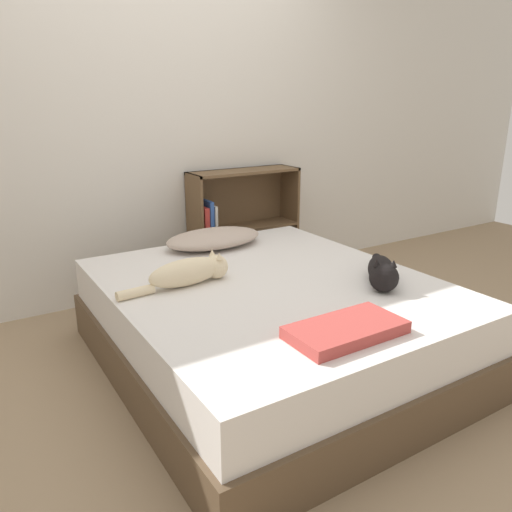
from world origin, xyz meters
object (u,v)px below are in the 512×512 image
at_px(pillow, 214,238).
at_px(bookshelf, 239,225).
at_px(cat_light, 191,272).
at_px(cat_dark, 382,272).
at_px(bed, 270,323).

xyz_separation_m(pillow, bookshelf, (0.47, 0.50, -0.08)).
xyz_separation_m(cat_light, cat_dark, (0.82, -0.50, -0.00)).
xyz_separation_m(bed, pillow, (0.05, 0.72, 0.29)).
height_order(cat_dark, bookshelf, bookshelf).
height_order(bed, cat_dark, cat_dark).
bearing_deg(cat_dark, pillow, -117.09).
xyz_separation_m(cat_dark, bookshelf, (0.05, 1.54, -0.09)).
relative_size(pillow, cat_dark, 1.41).
height_order(bed, cat_light, cat_light).
bearing_deg(bed, cat_dark, -34.84).
height_order(pillow, bookshelf, bookshelf).
xyz_separation_m(bed, bookshelf, (0.52, 1.21, 0.21)).
bearing_deg(pillow, cat_dark, -68.14).
xyz_separation_m(bed, cat_light, (-0.36, 0.18, 0.30)).
bearing_deg(pillow, bed, -93.69).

